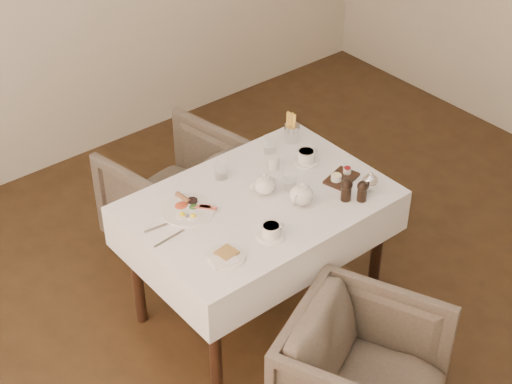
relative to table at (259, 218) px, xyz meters
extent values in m
plane|color=black|center=(0.36, -0.50, -0.64)|extent=(5.00, 5.00, 0.00)
cube|color=black|center=(0.00, 0.00, 0.08)|extent=(1.20, 0.80, 0.04)
cube|color=white|center=(0.00, 0.00, 0.00)|extent=(1.28, 0.88, 0.23)
cylinder|color=black|center=(-0.54, 0.34, -0.29)|extent=(0.06, 0.06, 0.70)
cylinder|color=black|center=(0.54, 0.34, -0.29)|extent=(0.06, 0.06, 0.70)
cylinder|color=black|center=(-0.54, -0.34, -0.29)|extent=(0.06, 0.06, 0.70)
cylinder|color=black|center=(0.54, -0.34, -0.29)|extent=(0.06, 0.06, 0.70)
imported|color=#4B4237|center=(-0.10, -0.87, -0.33)|extent=(0.88, 0.89, 0.62)
imported|color=#4B4237|center=(0.03, 0.78, -0.31)|extent=(0.83, 0.84, 0.66)
cylinder|color=white|center=(-0.32, 0.15, 0.12)|extent=(0.27, 0.27, 0.01)
ellipsoid|color=#BC4221|center=(-0.33, 0.19, 0.14)|extent=(0.07, 0.06, 0.02)
cylinder|color=brown|center=(-0.30, 0.23, 0.14)|extent=(0.03, 0.10, 0.02)
cylinder|color=black|center=(-0.27, 0.18, 0.13)|extent=(0.05, 0.05, 0.02)
cube|color=#A23525|center=(-0.25, 0.10, 0.13)|extent=(0.08, 0.09, 0.01)
ellipsoid|color=#264C19|center=(-0.29, 0.14, 0.13)|extent=(0.05, 0.04, 0.02)
cylinder|color=white|center=(-0.39, -0.24, 0.12)|extent=(0.18, 0.18, 0.01)
cube|color=olive|center=(-0.38, -0.23, 0.13)|extent=(0.10, 0.09, 0.01)
cube|color=white|center=(-0.42, -0.26, 0.13)|extent=(0.13, 0.11, 0.01)
cylinder|color=white|center=(0.23, 0.16, 0.15)|extent=(0.08, 0.08, 0.07)
cylinder|color=white|center=(-0.14, -0.26, 0.12)|extent=(0.14, 0.14, 0.01)
cylinder|color=white|center=(-0.14, -0.26, 0.15)|extent=(0.10, 0.10, 0.06)
cylinder|color=#946742|center=(-0.14, -0.26, 0.18)|extent=(0.08, 0.08, 0.00)
cylinder|color=white|center=(0.41, 0.10, 0.12)|extent=(0.14, 0.14, 0.01)
cylinder|color=white|center=(0.41, 0.10, 0.16)|extent=(0.10, 0.10, 0.06)
cylinder|color=#946742|center=(0.41, 0.10, 0.18)|extent=(0.08, 0.08, 0.00)
cylinder|color=silver|center=(-0.03, 0.27, 0.16)|extent=(0.07, 0.07, 0.09)
cylinder|color=silver|center=(0.18, -0.03, 0.16)|extent=(0.08, 0.08, 0.09)
cylinder|color=silver|center=(0.32, 0.29, 0.17)|extent=(0.07, 0.07, 0.10)
cube|color=black|center=(0.44, -0.14, 0.12)|extent=(0.20, 0.16, 0.02)
cylinder|color=white|center=(0.40, -0.14, 0.15)|extent=(0.06, 0.06, 0.03)
cylinder|color=maroon|center=(0.49, -0.13, 0.15)|extent=(0.04, 0.04, 0.03)
cylinder|color=silver|center=(0.49, 0.30, 0.17)|extent=(0.08, 0.08, 0.10)
cube|color=silver|center=(-0.48, 0.13, 0.12)|extent=(0.20, 0.04, 0.00)
cube|color=silver|center=(-0.52, 0.03, 0.12)|extent=(0.18, 0.03, 0.00)
camera|label=1|loc=(-1.98, -2.40, 2.45)|focal=55.00mm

